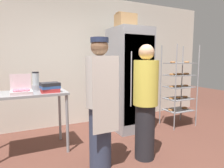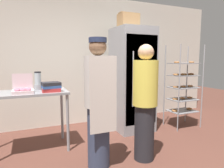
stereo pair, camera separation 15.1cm
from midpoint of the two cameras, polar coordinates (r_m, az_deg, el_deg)
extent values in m
cube|color=silver|center=(4.45, -8.77, 6.63)|extent=(6.40, 0.12, 2.74)
cube|color=gray|center=(3.97, 3.81, 1.27)|extent=(0.70, 0.74, 1.99)
cube|color=gray|center=(3.66, 6.64, 1.05)|extent=(0.64, 0.02, 1.64)
cylinder|color=silver|center=(3.54, 4.28, 1.35)|extent=(0.02, 0.02, 0.98)
cylinder|color=#93969B|center=(4.02, 16.68, -1.17)|extent=(0.02, 0.02, 1.68)
cylinder|color=#93969B|center=(4.45, 22.38, -0.63)|extent=(0.02, 0.02, 1.68)
cylinder|color=#93969B|center=(4.35, 12.78, -0.44)|extent=(0.02, 0.02, 1.68)
cylinder|color=#93969B|center=(4.75, 18.44, -0.01)|extent=(0.02, 0.02, 1.68)
cube|color=gray|center=(4.48, 17.39, -7.08)|extent=(0.55, 0.40, 0.01)
torus|color=#AD6B38|center=(4.35, 15.53, -7.11)|extent=(0.12, 0.12, 0.04)
torus|color=#AD6B38|center=(4.61, 19.16, -6.44)|extent=(0.12, 0.12, 0.04)
cube|color=gray|center=(4.43, 17.51, -3.97)|extent=(0.55, 0.40, 0.01)
torus|color=#AD6B38|center=(4.29, 15.64, -3.95)|extent=(0.11, 0.11, 0.03)
torus|color=#AD6B38|center=(4.42, 17.52, -3.70)|extent=(0.11, 0.11, 0.03)
torus|color=#AD6B38|center=(4.56, 19.28, -3.46)|extent=(0.11, 0.11, 0.03)
cube|color=gray|center=(4.39, 17.63, -0.80)|extent=(0.55, 0.40, 0.01)
torus|color=#AD6B38|center=(4.25, 15.75, -0.69)|extent=(0.10, 0.10, 0.03)
torus|color=#AD6B38|center=(4.38, 17.64, -0.53)|extent=(0.10, 0.10, 0.03)
torus|color=#AD6B38|center=(4.52, 19.41, -0.38)|extent=(0.10, 0.10, 0.03)
cube|color=gray|center=(4.36, 17.75, 2.42)|extent=(0.55, 0.40, 0.01)
torus|color=#AD6B38|center=(4.23, 15.87, 2.69)|extent=(0.12, 0.12, 0.03)
torus|color=#AD6B38|center=(4.36, 17.76, 2.75)|extent=(0.12, 0.12, 0.03)
torus|color=#AD6B38|center=(4.50, 19.54, 2.80)|extent=(0.12, 0.12, 0.03)
cube|color=gray|center=(4.35, 17.87, 5.67)|extent=(0.55, 0.40, 0.01)
torus|color=#AD6B38|center=(4.22, 15.98, 6.01)|extent=(0.11, 0.11, 0.03)
torus|color=#AD6B38|center=(4.49, 19.67, 5.92)|extent=(0.11, 0.11, 0.03)
cube|color=gray|center=(3.22, -24.37, -2.50)|extent=(1.12, 0.62, 0.04)
cylinder|color=gray|center=(3.13, -14.04, -11.00)|extent=(0.04, 0.04, 0.88)
cylinder|color=gray|center=(3.63, -15.85, -8.50)|extent=(0.04, 0.04, 0.88)
cube|color=silver|center=(3.05, -25.76, -2.27)|extent=(0.28, 0.23, 0.05)
cube|color=silver|center=(3.15, -25.92, 0.55)|extent=(0.27, 0.01, 0.23)
torus|color=#C66B84|center=(3.00, -27.12, -1.78)|extent=(0.08, 0.08, 0.02)
torus|color=#C66B84|center=(3.00, -25.79, -1.71)|extent=(0.08, 0.08, 0.02)
torus|color=#C66B84|center=(3.00, -24.45, -1.63)|extent=(0.08, 0.08, 0.02)
torus|color=#C66B84|center=(3.09, -27.10, -1.55)|extent=(0.08, 0.08, 0.02)
torus|color=#C66B84|center=(3.09, -25.80, -1.48)|extent=(0.08, 0.08, 0.02)
torus|color=#C66B84|center=(3.09, -24.51, -1.41)|extent=(0.08, 0.08, 0.02)
cylinder|color=#99999E|center=(3.36, -22.08, -0.97)|extent=(0.13, 0.13, 0.08)
cylinder|color=#B2BCC1|center=(3.35, -22.19, 1.32)|extent=(0.10, 0.10, 0.19)
cylinder|color=black|center=(3.34, -22.27, 3.07)|extent=(0.10, 0.10, 0.02)
cube|color=#B72D2D|center=(3.11, -18.60, -1.71)|extent=(0.27, 0.23, 0.05)
cube|color=#2D5193|center=(3.10, -18.63, -0.85)|extent=(0.28, 0.24, 0.04)
cube|color=#232328|center=(3.10, -18.66, -0.04)|extent=(0.28, 0.24, 0.05)
cube|color=#A87F51|center=(3.91, 2.76, 17.62)|extent=(0.35, 0.27, 0.24)
cube|color=#977249|center=(3.93, 2.77, 19.46)|extent=(0.36, 0.14, 0.02)
cylinder|color=#333D56|center=(2.67, -5.07, -14.85)|extent=(0.29, 0.29, 0.80)
cylinder|color=beige|center=(2.50, -5.25, 0.69)|extent=(0.35, 0.35, 0.64)
sphere|color=brown|center=(2.48, -5.36, 10.53)|extent=(0.22, 0.22, 0.22)
cube|color=beige|center=(2.35, -3.58, -3.19)|extent=(0.33, 0.02, 0.92)
cylinder|color=#232D4C|center=(2.49, -5.39, 12.41)|extent=(0.22, 0.22, 0.06)
cylinder|color=#232328|center=(2.91, 7.84, -13.37)|extent=(0.27, 0.27, 0.77)
cylinder|color=#DBCC4C|center=(2.74, 8.09, 0.35)|extent=(0.34, 0.34, 0.61)
sphere|color=tan|center=(2.72, 8.24, 8.98)|extent=(0.21, 0.21, 0.21)
camera|label=1|loc=(0.08, -91.48, -0.19)|focal=32.00mm
camera|label=2|loc=(0.08, 88.52, 0.19)|focal=32.00mm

